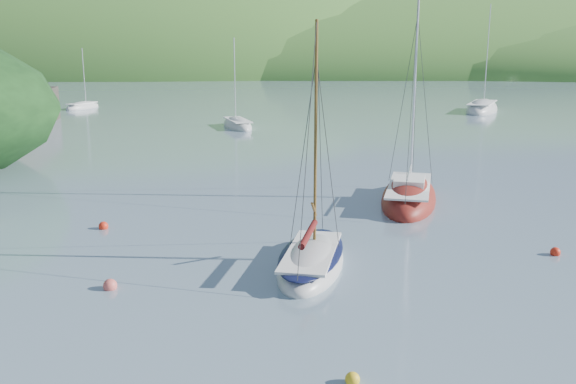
{
  "coord_description": "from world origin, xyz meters",
  "views": [
    {
      "loc": [
        0.34,
        -18.3,
        8.68
      ],
      "look_at": [
        -0.41,
        8.0,
        2.33
      ],
      "focal_mm": 40.0,
      "sensor_mm": 36.0,
      "label": 1
    }
  ],
  "objects_px": {
    "distant_sloop_b": "(482,110)",
    "distant_sloop_c": "(83,107)",
    "daysailer_white": "(311,262)",
    "sloop_red": "(409,198)",
    "distant_sloop_a": "(238,126)"
  },
  "relations": [
    {
      "from": "daysailer_white",
      "to": "distant_sloop_a",
      "type": "bearing_deg",
      "value": 109.33
    },
    {
      "from": "daysailer_white",
      "to": "sloop_red",
      "type": "xyz_separation_m",
      "value": [
        5.33,
        10.21,
        0.0
      ]
    },
    {
      "from": "distant_sloop_b",
      "to": "sloop_red",
      "type": "bearing_deg",
      "value": -86.17
    },
    {
      "from": "sloop_red",
      "to": "distant_sloop_b",
      "type": "bearing_deg",
      "value": 82.3
    },
    {
      "from": "daysailer_white",
      "to": "distant_sloop_b",
      "type": "height_order",
      "value": "distant_sloop_b"
    },
    {
      "from": "daysailer_white",
      "to": "distant_sloop_a",
      "type": "distance_m",
      "value": 40.3
    },
    {
      "from": "distant_sloop_a",
      "to": "distant_sloop_b",
      "type": "distance_m",
      "value": 31.69
    },
    {
      "from": "sloop_red",
      "to": "distant_sloop_c",
      "type": "xyz_separation_m",
      "value": [
        -33.77,
        46.45,
        -0.08
      ]
    },
    {
      "from": "distant_sloop_a",
      "to": "distant_sloop_b",
      "type": "bearing_deg",
      "value": 7.68
    },
    {
      "from": "distant_sloop_a",
      "to": "distant_sloop_c",
      "type": "relative_size",
      "value": 1.17
    },
    {
      "from": "distant_sloop_b",
      "to": "distant_sloop_c",
      "type": "bearing_deg",
      "value": -159.25
    },
    {
      "from": "daysailer_white",
      "to": "distant_sloop_a",
      "type": "relative_size",
      "value": 1.06
    },
    {
      "from": "distant_sloop_b",
      "to": "distant_sloop_c",
      "type": "relative_size",
      "value": 1.69
    },
    {
      "from": "sloop_red",
      "to": "distant_sloop_c",
      "type": "relative_size",
      "value": 1.53
    },
    {
      "from": "distant_sloop_c",
      "to": "sloop_red",
      "type": "bearing_deg",
      "value": -33.28
    }
  ]
}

